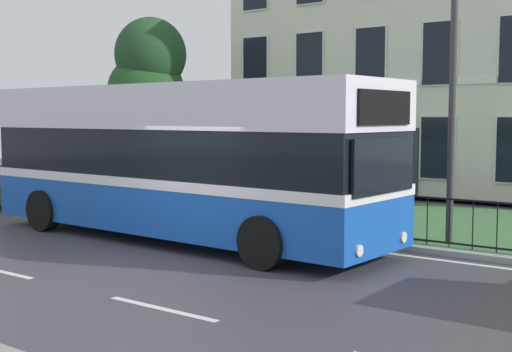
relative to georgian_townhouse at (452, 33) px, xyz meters
name	(u,v)px	position (x,y,z in m)	size (l,w,h in m)	color
ground_plane	(199,256)	(0.60, -14.58, -5.72)	(60.00, 56.00, 0.18)	#413D44
georgian_townhouse	(452,33)	(0.00, 0.00, 0.00)	(14.31, 8.25, 11.12)	silver
iron_verge_railing	(268,205)	(0.00, -11.46, -5.08)	(12.48, 0.04, 0.97)	black
evergreen_tree	(145,120)	(-8.09, -7.49, -3.16)	(3.75, 3.75, 6.15)	#423328
single_decker_bus	(178,159)	(-0.95, -13.49, -3.95)	(10.06, 2.97, 3.34)	blue
street_lamp_post	(454,42)	(4.21, -11.01, -1.55)	(0.36, 0.24, 7.08)	#333338
litter_bin	(229,194)	(-1.52, -11.01, -4.99)	(0.50, 0.50, 1.19)	black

